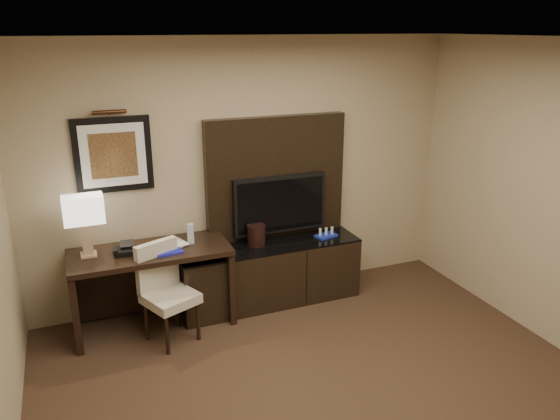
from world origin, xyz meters
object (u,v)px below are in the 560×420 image
desk (153,288)px  credenza (269,273)px  tv (279,204)px  table_lamp (86,229)px  minibar_tray (326,233)px  water_bottle (191,234)px  desk_phone (125,249)px  desk_chair (170,297)px  ice_bucket (256,235)px

desk → credenza: bearing=2.2°
tv → table_lamp: size_ratio=1.92×
desk → minibar_tray: size_ratio=6.50×
water_bottle → credenza: bearing=1.9°
tv → desk_phone: tv is taller
table_lamp → minibar_tray: bearing=-1.3°
tv → credenza: bearing=-141.0°
desk → credenza: desk is taller
tv → minibar_tray: 0.59m
table_lamp → desk_phone: table_lamp is taller
table_lamp → minibar_tray: table_lamp is taller
table_lamp → desk_phone: 0.39m
desk_phone → minibar_tray: (2.07, 0.03, -0.15)m
tv → desk_chair: 1.50m
desk_chair → ice_bucket: desk_chair is taller
desk → desk_phone: desk_phone is taller
minibar_tray → desk_chair: bearing=-168.6°
desk → tv: bearing=7.6°
desk_chair → desk_phone: (-0.33, 0.32, 0.40)m
desk → water_bottle: size_ratio=7.56×
tv → minibar_tray: (0.46, -0.17, -0.33)m
credenza → water_bottle: size_ratio=9.66×
desk_phone → ice_bucket: 1.32m
water_bottle → ice_bucket: bearing=4.8°
desk → ice_bucket: ice_bucket is taller
minibar_tray → credenza: bearing=177.1°
credenza → desk_chair: desk_chair is taller
table_lamp → desk_chair: bearing=-32.0°
credenza → desk_chair: bearing=-161.4°
table_lamp → desk: bearing=-7.5°
tv → table_lamp: (-1.92, -0.12, 0.03)m
desk → tv: (1.38, 0.19, 0.62)m
credenza → tv: 0.73m
desk_chair → minibar_tray: 1.79m
water_bottle → minibar_tray: bearing=-0.2°
desk_chair → table_lamp: table_lamp is taller
credenza → table_lamp: 1.89m
water_bottle → tv: bearing=9.6°
desk → table_lamp: 0.85m
ice_bucket → minibar_tray: (0.76, -0.06, -0.06)m
credenza → water_bottle: 0.99m
desk_phone → minibar_tray: bearing=8.0°
table_lamp → desk_phone: (0.31, -0.09, -0.21)m
desk_chair → minibar_tray: size_ratio=3.86×
ice_bucket → desk: bearing=-175.7°
desk → tv: 1.53m
tv → ice_bucket: (-0.30, -0.11, -0.26)m
tv → desk_chair: tv is taller
tv → table_lamp: 1.92m
credenza → minibar_tray: bearing=-3.3°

